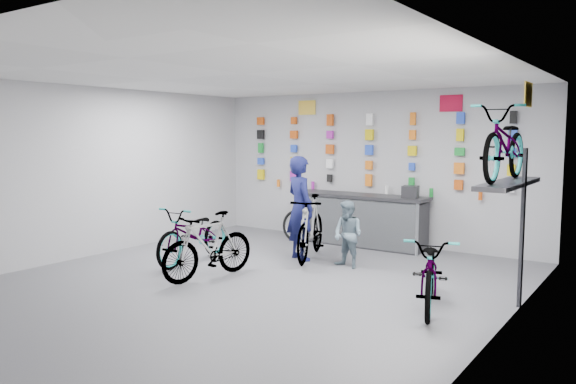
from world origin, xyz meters
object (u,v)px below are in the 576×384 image
Objects in this scene: bike_center at (209,246)px; clerk at (300,208)px; bike_right at (431,271)px; bike_service at (311,227)px; customer at (348,234)px; counter at (359,220)px; bike_left at (194,234)px.

clerk reaches higher than bike_center.
bike_service is (-2.72, 1.49, 0.08)m from bike_right.
bike_right is at bearing -22.70° from customer.
bike_right is 1.01× the size of clerk.
clerk is at bearing -99.07° from counter.
bike_right is (3.28, 0.49, -0.02)m from bike_center.
bike_service is at bearing 178.38° from customer.
bike_right is at bearing -178.16° from clerk.
clerk reaches higher than bike_left.
bike_left reaches higher than bike_right.
bike_right is at bearing -48.03° from bike_service.
bike_center is (-0.70, -3.53, 0.01)m from counter.
bike_left is 1.02× the size of bike_right.
bike_right is (4.20, -0.15, -0.01)m from bike_left.
bike_left is 4.20m from bike_right.
bike_left is (-1.62, -2.89, -0.00)m from counter.
clerk is (1.35, 1.20, 0.41)m from bike_left.
clerk is (-2.85, 1.35, 0.42)m from bike_right.
bike_center is 2.27m from customer.
counter is at bearing 65.53° from bike_service.
clerk reaches higher than customer.
customer is (0.71, -1.75, 0.06)m from counter.
bike_center is at bearing -116.48° from customer.
bike_center is at bearing 169.73° from bike_right.
clerk is 1.64× the size of customer.
bike_left is 1.03× the size of clerk.
bike_right is at bearing -49.67° from counter.
counter is 1.50× the size of clerk.
clerk is (-0.13, -0.14, 0.34)m from bike_service.
bike_service is 0.87m from customer.
bike_service reaches higher than bike_center.
clerk is at bearing 135.79° from bike_right.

